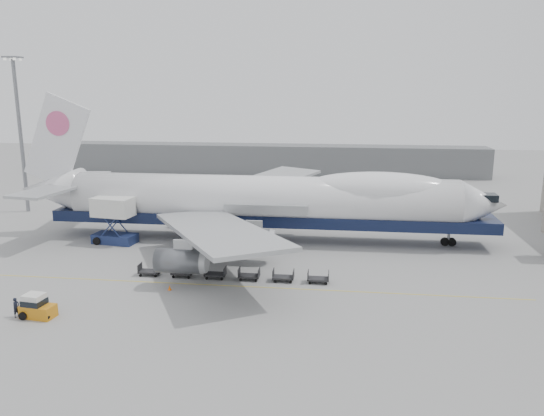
# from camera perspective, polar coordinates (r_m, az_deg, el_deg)

# --- Properties ---
(ground) EXTENTS (260.00, 260.00, 0.00)m
(ground) POSITION_cam_1_polar(r_m,az_deg,el_deg) (62.33, -2.66, -6.42)
(ground) COLOR gray
(ground) RESTS_ON ground
(apron_line) EXTENTS (60.00, 0.15, 0.01)m
(apron_line) POSITION_cam_1_polar(r_m,az_deg,el_deg) (56.79, -3.70, -8.39)
(apron_line) COLOR gold
(apron_line) RESTS_ON ground
(hangar) EXTENTS (110.00, 8.00, 7.00)m
(hangar) POSITION_cam_1_polar(r_m,az_deg,el_deg) (130.67, -1.77, 5.31)
(hangar) COLOR slate
(hangar) RESTS_ON ground
(floodlight_mast) EXTENTS (2.40, 2.40, 25.43)m
(floodlight_mast) POSITION_cam_1_polar(r_m,az_deg,el_deg) (97.39, -25.50, 7.89)
(floodlight_mast) COLOR slate
(floodlight_mast) RESTS_ON ground
(airliner) EXTENTS (67.00, 55.30, 19.98)m
(airliner) POSITION_cam_1_polar(r_m,az_deg,el_deg) (72.17, -0.58, 0.90)
(airliner) COLOR white
(airliner) RESTS_ON ground
(catering_truck) EXTENTS (6.08, 4.59, 6.26)m
(catering_truck) POSITION_cam_1_polar(r_m,az_deg,el_deg) (74.13, -16.66, -1.04)
(catering_truck) COLOR navy
(catering_truck) RESTS_ON ground
(baggage_tug) EXTENTS (3.18, 1.96, 2.20)m
(baggage_tug) POSITION_cam_1_polar(r_m,az_deg,el_deg) (53.66, -23.99, -9.70)
(baggage_tug) COLOR #C77912
(baggage_tug) RESTS_ON ground
(ground_worker) EXTENTS (0.62, 0.77, 1.84)m
(ground_worker) POSITION_cam_1_polar(r_m,az_deg,el_deg) (54.48, -25.81, -9.61)
(ground_worker) COLOR black
(ground_worker) RESTS_ON ground
(traffic_cone) EXTENTS (0.36, 0.36, 0.54)m
(traffic_cone) POSITION_cam_1_polar(r_m,az_deg,el_deg) (56.60, -10.96, -8.41)
(traffic_cone) COLOR orange
(traffic_cone) RESTS_ON ground
(dolly_0) EXTENTS (2.30, 1.35, 1.30)m
(dolly_0) POSITION_cam_1_polar(r_m,az_deg,el_deg) (61.22, -13.05, -6.59)
(dolly_0) COLOR #2D2D30
(dolly_0) RESTS_ON ground
(dolly_1) EXTENTS (2.30, 1.35, 1.30)m
(dolly_1) POSITION_cam_1_polar(r_m,az_deg,el_deg) (60.05, -9.64, -6.82)
(dolly_1) COLOR #2D2D30
(dolly_1) RESTS_ON ground
(dolly_2) EXTENTS (2.30, 1.35, 1.30)m
(dolly_2) POSITION_cam_1_polar(r_m,az_deg,el_deg) (59.10, -6.12, -7.03)
(dolly_2) COLOR #2D2D30
(dolly_2) RESTS_ON ground
(dolly_3) EXTENTS (2.30, 1.35, 1.30)m
(dolly_3) POSITION_cam_1_polar(r_m,az_deg,el_deg) (58.38, -2.48, -7.22)
(dolly_3) COLOR #2D2D30
(dolly_3) RESTS_ON ground
(dolly_4) EXTENTS (2.30, 1.35, 1.30)m
(dolly_4) POSITION_cam_1_polar(r_m,az_deg,el_deg) (57.89, 1.23, -7.39)
(dolly_4) COLOR #2D2D30
(dolly_4) RESTS_ON ground
(dolly_5) EXTENTS (2.30, 1.35, 1.30)m
(dolly_5) POSITION_cam_1_polar(r_m,az_deg,el_deg) (57.65, 4.99, -7.52)
(dolly_5) COLOR #2D2D30
(dolly_5) RESTS_ON ground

